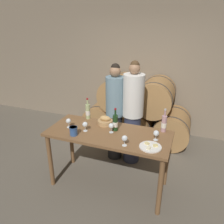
{
  "coord_description": "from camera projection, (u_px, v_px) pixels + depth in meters",
  "views": [
    {
      "loc": [
        0.99,
        -2.49,
        2.32
      ],
      "look_at": [
        0.0,
        0.15,
        1.14
      ],
      "focal_mm": 35.0,
      "sensor_mm": 36.0,
      "label": 1
    }
  ],
  "objects": [
    {
      "name": "ground_plane",
      "position": [
        109.0,
        184.0,
        3.37
      ],
      "size": [
        10.0,
        10.0,
        0.0
      ],
      "primitive_type": "plane",
      "color": "#665E51"
    },
    {
      "name": "stone_wall_back",
      "position": [
        145.0,
        58.0,
        4.6
      ],
      "size": [
        10.0,
        0.12,
        3.2
      ],
      "color": "gray",
      "rests_on": "ground_plane"
    },
    {
      "name": "barrel_stack",
      "position": [
        137.0,
        111.0,
        4.52
      ],
      "size": [
        2.19,
        0.84,
        1.32
      ],
      "color": "#A87A47",
      "rests_on": "ground_plane"
    },
    {
      "name": "tasting_table",
      "position": [
        108.0,
        140.0,
        3.07
      ],
      "size": [
        1.72,
        0.73,
        0.89
      ],
      "color": "brown",
      "rests_on": "ground_plane"
    },
    {
      "name": "person_left",
      "position": [
        115.0,
        113.0,
        3.72
      ],
      "size": [
        0.31,
        0.31,
        1.71
      ],
      "color": "#232326",
      "rests_on": "ground_plane"
    },
    {
      "name": "person_right",
      "position": [
        133.0,
        114.0,
        3.61
      ],
      "size": [
        0.34,
        0.34,
        1.77
      ],
      "color": "#2D334C",
      "rests_on": "ground_plane"
    },
    {
      "name": "wine_bottle_red",
      "position": [
        115.0,
        123.0,
        3.04
      ],
      "size": [
        0.07,
        0.07,
        0.33
      ],
      "color": "#193819",
      "rests_on": "tasting_table"
    },
    {
      "name": "wine_bottle_white",
      "position": [
        88.0,
        111.0,
        3.41
      ],
      "size": [
        0.07,
        0.07,
        0.34
      ],
      "color": "#ADBC7F",
      "rests_on": "tasting_table"
    },
    {
      "name": "wine_bottle_rose",
      "position": [
        164.0,
        124.0,
        3.01
      ],
      "size": [
        0.07,
        0.07,
        0.34
      ],
      "color": "#BC8E93",
      "rests_on": "tasting_table"
    },
    {
      "name": "blue_crock",
      "position": [
        74.0,
        131.0,
        2.93
      ],
      "size": [
        0.11,
        0.11,
        0.12
      ],
      "color": "#335693",
      "rests_on": "tasting_table"
    },
    {
      "name": "bread_basket",
      "position": [
        105.0,
        121.0,
        3.24
      ],
      "size": [
        0.22,
        0.22,
        0.14
      ],
      "color": "tan",
      "rests_on": "tasting_table"
    },
    {
      "name": "cheese_plate",
      "position": [
        150.0,
        147.0,
        2.66
      ],
      "size": [
        0.27,
        0.27,
        0.04
      ],
      "color": "white",
      "rests_on": "tasting_table"
    },
    {
      "name": "wine_glass_far_left",
      "position": [
        69.0,
        121.0,
        3.13
      ],
      "size": [
        0.07,
        0.07,
        0.14
      ],
      "color": "white",
      "rests_on": "tasting_table"
    },
    {
      "name": "wine_glass_left",
      "position": [
        85.0,
        125.0,
        3.03
      ],
      "size": [
        0.07,
        0.07,
        0.14
      ],
      "color": "white",
      "rests_on": "tasting_table"
    },
    {
      "name": "wine_glass_center",
      "position": [
        111.0,
        126.0,
        2.99
      ],
      "size": [
        0.07,
        0.07,
        0.14
      ],
      "color": "white",
      "rests_on": "tasting_table"
    },
    {
      "name": "wine_glass_right",
      "position": [
        125.0,
        139.0,
        2.67
      ],
      "size": [
        0.07,
        0.07,
        0.14
      ],
      "color": "white",
      "rests_on": "tasting_table"
    },
    {
      "name": "wine_glass_far_right",
      "position": [
        156.0,
        133.0,
        2.79
      ],
      "size": [
        0.07,
        0.07,
        0.14
      ],
      "color": "white",
      "rests_on": "tasting_table"
    }
  ]
}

